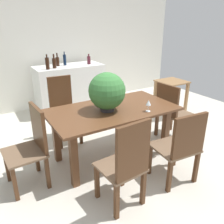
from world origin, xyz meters
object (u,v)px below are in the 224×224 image
at_px(flower_centerpiece, 107,91).
at_px(crystal_vase_left, 117,97).
at_px(side_table, 171,90).
at_px(wine_bottle_green, 89,60).
at_px(wine_glass, 148,103).
at_px(wine_bottle_tall, 47,63).
at_px(wine_bottle_clear, 65,60).
at_px(chair_near_right, 181,145).
at_px(dining_table, 112,117).
at_px(wine_bottle_amber, 58,61).
at_px(kitchen_counter, 70,88).
at_px(chair_near_left, 126,163).
at_px(chair_foot_end, 171,109).
at_px(crystal_vase_center_near, 107,94).
at_px(chair_head_end, 32,143).
at_px(chair_far_left, 63,107).
at_px(wine_bottle_dark, 54,63).

height_order(flower_centerpiece, crystal_vase_left, flower_centerpiece).
bearing_deg(side_table, flower_centerpiece, -158.08).
xyz_separation_m(crystal_vase_left, side_table, (1.67, 0.59, -0.31)).
bearing_deg(flower_centerpiece, wine_bottle_green, 70.34).
height_order(flower_centerpiece, wine_glass, flower_centerpiece).
relative_size(wine_bottle_tall, wine_bottle_clear, 1.03).
distance_m(chair_near_right, wine_bottle_green, 2.99).
relative_size(dining_table, side_table, 2.38).
bearing_deg(wine_glass, wine_bottle_amber, 97.92).
bearing_deg(wine_bottle_amber, kitchen_counter, -20.49).
relative_size(dining_table, kitchen_counter, 1.22).
relative_size(chair_near_left, chair_foot_end, 1.08).
xyz_separation_m(wine_bottle_green, side_table, (1.20, -1.28, -0.53)).
xyz_separation_m(crystal_vase_left, wine_bottle_clear, (-0.02, 2.01, 0.25)).
relative_size(flower_centerpiece, wine_bottle_clear, 1.83).
distance_m(chair_near_left, crystal_vase_center_near, 1.31).
bearing_deg(wine_bottle_clear, wine_bottle_green, -15.25).
bearing_deg(chair_near_right, wine_bottle_amber, -78.37).
relative_size(chair_near_right, crystal_vase_left, 6.14).
distance_m(kitchen_counter, wine_bottle_tall, 0.79).
bearing_deg(wine_glass, dining_table, 137.27).
relative_size(dining_table, wine_bottle_amber, 6.62).
bearing_deg(wine_bottle_green, crystal_vase_left, -103.89).
bearing_deg(chair_foot_end, wine_bottle_tall, 31.34).
height_order(chair_near_right, crystal_vase_left, chair_near_right).
bearing_deg(chair_head_end, wine_bottle_clear, 146.95).
distance_m(dining_table, crystal_vase_left, 0.32).
bearing_deg(crystal_vase_center_near, flower_centerpiece, -120.39).
bearing_deg(chair_near_right, chair_foot_end, -123.80).
relative_size(chair_far_left, chair_near_right, 1.11).
height_order(wine_bottle_tall, wine_bottle_dark, wine_bottle_tall).
distance_m(dining_table, wine_glass, 0.53).
relative_size(crystal_vase_center_near, wine_bottle_dark, 0.64).
distance_m(wine_glass, wine_bottle_tall, 2.35).
bearing_deg(crystal_vase_center_near, wine_bottle_dark, 97.34).
xyz_separation_m(wine_bottle_clear, wine_bottle_amber, (-0.15, 0.01, -0.02)).
bearing_deg(flower_centerpiece, chair_head_end, 178.15).
relative_size(chair_near_left, wine_bottle_tall, 3.57).
bearing_deg(wine_bottle_green, kitchen_counter, 171.51).
bearing_deg(wine_glass, wine_bottle_clear, 94.52).
bearing_deg(dining_table, flower_centerpiece, -164.66).
xyz_separation_m(chair_head_end, wine_glass, (1.43, -0.33, 0.33)).
height_order(kitchen_counter, wine_bottle_green, wine_bottle_green).
height_order(dining_table, chair_near_left, chair_near_left).
height_order(chair_foot_end, side_table, chair_foot_end).
xyz_separation_m(kitchen_counter, wine_bottle_clear, (-0.05, 0.07, 0.60)).
bearing_deg(side_table, crystal_vase_left, -160.37).
bearing_deg(kitchen_counter, wine_bottle_clear, 126.52).
distance_m(chair_foot_end, chair_far_left, 1.73).
xyz_separation_m(chair_near_left, wine_bottle_clear, (0.53, 3.07, 0.54)).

